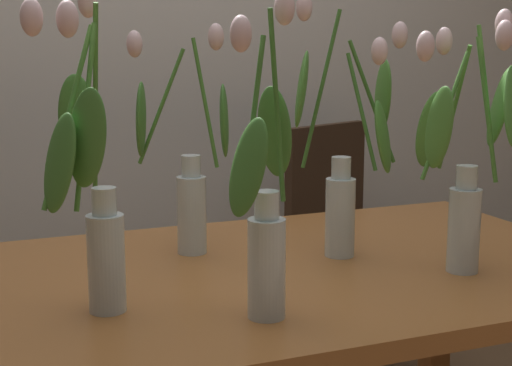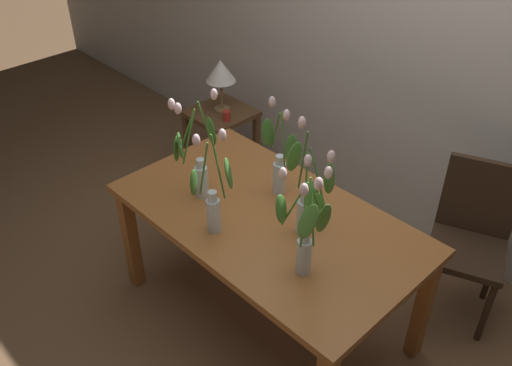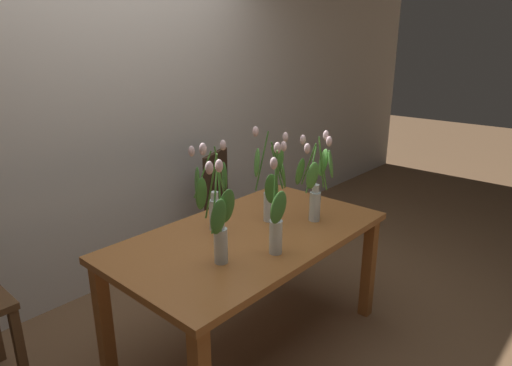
% 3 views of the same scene
% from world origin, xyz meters
% --- Properties ---
extents(ground_plane, '(18.00, 18.00, 0.00)m').
position_xyz_m(ground_plane, '(0.00, 0.00, 0.00)').
color(ground_plane, brown).
extents(room_wall_rear, '(9.00, 0.10, 2.70)m').
position_xyz_m(room_wall_rear, '(0.00, 1.32, 1.35)').
color(room_wall_rear, beige).
rests_on(room_wall_rear, ground).
extents(dining_table, '(1.60, 0.90, 0.74)m').
position_xyz_m(dining_table, '(0.00, 0.00, 0.65)').
color(dining_table, '#A3602D').
rests_on(dining_table, ground).
extents(tulip_vase_0, '(0.17, 0.26, 0.59)m').
position_xyz_m(tulip_vase_0, '(-0.38, -0.14, 0.95)').
color(tulip_vase_0, silver).
rests_on(tulip_vase_0, dining_table).
extents(tulip_vase_1, '(0.29, 0.15, 0.59)m').
position_xyz_m(tulip_vase_1, '(0.22, 0.03, 0.96)').
color(tulip_vase_1, silver).
rests_on(tulip_vase_1, dining_table).
extents(tulip_vase_2, '(0.24, 0.11, 0.53)m').
position_xyz_m(tulip_vase_2, '(-0.10, 0.19, 0.92)').
color(tulip_vase_2, silver).
rests_on(tulip_vase_2, dining_table).
extents(tulip_vase_3, '(0.18, 0.22, 0.57)m').
position_xyz_m(tulip_vase_3, '(-0.10, -0.27, 0.92)').
color(tulip_vase_3, silver).
rests_on(tulip_vase_3, dining_table).
extents(tulip_vase_4, '(0.26, 0.23, 0.55)m').
position_xyz_m(tulip_vase_4, '(0.40, -0.17, 0.97)').
color(tulip_vase_4, silver).
rests_on(tulip_vase_4, dining_table).
extents(dining_chair, '(0.52, 0.52, 0.93)m').
position_xyz_m(dining_chair, '(0.70, 0.89, 0.52)').
color(dining_chair, '#382619').
rests_on(dining_chair, ground).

